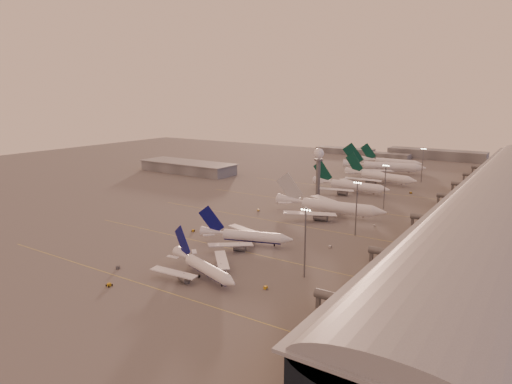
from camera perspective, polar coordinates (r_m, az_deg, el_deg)
The scene contains 26 objects.
ground at distance 193.11m, azimuth -9.52°, elevation -6.79°, with size 700.00×700.00×0.00m, color #5A5757.
taxiway_markings at distance 220.63m, azimuth 6.30°, elevation -4.26°, with size 180.00×185.25×0.02m.
terminal at distance 249.06m, azimuth 28.53°, elevation -1.30°, with size 57.00×362.00×23.04m.
hangar at distance 371.61m, azimuth -8.51°, elevation 3.11°, with size 82.00×27.00×8.50m.
radar_tower at distance 283.16m, azimuth 7.82°, elevation 3.70°, with size 6.40×6.40×31.10m.
mast_a at distance 156.76m, azimuth 6.16°, elevation -5.91°, with size 3.60×0.56×25.00m.
mast_b at distance 206.47m, azimuth 12.44°, elevation -1.69°, with size 3.60×0.56×25.00m.
mast_c at distance 258.94m, azimuth 15.81°, elevation 0.94°, with size 3.60×0.56×25.00m.
mast_d at distance 345.22m, azimuth 20.09°, elevation 3.38°, with size 3.60×0.56×25.00m.
distant_horizon at distance 477.80m, azimuth 18.27°, elevation 4.58°, with size 165.00×37.50×9.00m.
narrowbody_near at distance 160.75m, azimuth -6.61°, elevation -9.51°, with size 37.17×29.16×15.07m.
narrowbody_mid at distance 191.85m, azimuth -1.28°, elevation -5.72°, with size 39.80×31.25×16.07m.
widebody_white at distance 239.99m, azimuth 9.19°, elevation -2.09°, with size 59.79×47.71×21.04m.
greentail_a at distance 298.68m, azimuth 11.71°, elevation 0.58°, with size 52.89×42.68×19.20m.
greentail_b at distance 334.62m, azimuth 15.21°, elevation 1.68°, with size 55.74×44.62×20.42m.
greentail_c at distance 377.28m, azimuth 15.69°, elevation 2.90°, with size 63.86×50.97×23.60m.
greentail_d at distance 409.79m, azimuth 16.52°, elevation 3.46°, with size 54.40×43.96×19.77m.
gsv_truck_a at distance 174.57m, azimuth -16.76°, elevation -8.81°, with size 6.17×5.17×2.43m.
gsv_tug_near at distance 160.87m, azimuth -17.88°, elevation -11.00°, with size 2.30×3.72×1.05m.
gsv_catering_a at distance 150.67m, azimuth 1.28°, elevation -11.35°, with size 5.40×3.08×4.19m.
gsv_tug_mid at distance 212.60m, azimuth -7.86°, elevation -4.81°, with size 3.58×3.92×0.96m.
gsv_truck_b at distance 191.40m, azimuth 9.34°, elevation -6.63°, with size 5.14×2.55×1.99m.
gsv_truck_c at distance 246.54m, azimuth 0.39°, elevation -2.17°, with size 5.34×4.61×2.12m.
gsv_catering_b at distance 225.56m, azimuth 14.61°, elevation -3.77°, with size 4.53×2.62×3.49m.
gsv_tug_far at distance 273.17m, azimuth 7.30°, elevation -0.95°, with size 3.25×4.23×1.07m.
gsv_tug_hangar at distance 306.05m, azimuth 18.78°, elevation -0.10°, with size 3.87×3.53×0.95m.
Camera 1 is at (125.49, -132.88, 62.34)m, focal length 32.00 mm.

